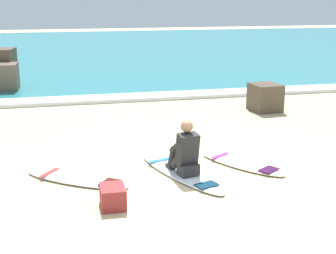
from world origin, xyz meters
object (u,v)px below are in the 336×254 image
surfer_seated (185,153)px  surfboard_spare_far (242,164)px  surfboard_spare_near (77,179)px  beach_bag (113,197)px  shoreline_rock (265,97)px  surfboard_main (180,173)px

surfer_seated → surfboard_spare_far: surfer_seated is taller
surfboard_spare_near → beach_bag: (0.46, -1.20, 0.12)m
surfboard_spare_near → surfboard_spare_far: (3.01, 0.09, 0.00)m
beach_bag → surfer_seated: bearing=35.3°
shoreline_rock → surfer_seated: bearing=-128.0°
surfer_seated → beach_bag: size_ratio=1.97×
surfboard_main → shoreline_rock: 5.55m
surfer_seated → surfboard_spare_near: 1.89m
surfboard_spare_near → surfboard_spare_far: size_ratio=1.03×
surfboard_spare_near → surfboard_spare_far: 3.02m
surfboard_spare_far → shoreline_rock: 4.68m
beach_bag → surfboard_spare_near: bearing=111.1°
surfboard_spare_far → beach_bag: beach_bag is taller
surfer_seated → surfboard_spare_far: 1.28m
surfboard_spare_near → beach_bag: beach_bag is taller
surfboard_main → surfer_seated: size_ratio=2.60×
surfboard_spare_near → surfer_seated: bearing=-7.1°
shoreline_rock → beach_bag: size_ratio=1.67×
shoreline_rock → surfboard_spare_far: bearing=-119.1°
surfboard_main → surfer_seated: (0.06, -0.11, 0.40)m
surfboard_main → surfboard_spare_far: bearing=9.7°
surfboard_main → surfboard_spare_far: size_ratio=1.33×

